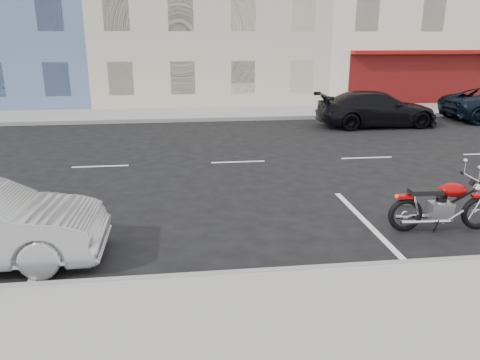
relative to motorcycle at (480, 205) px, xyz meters
name	(u,v)px	position (x,y,z in m)	size (l,w,h in m)	color
ground	(303,160)	(-2.02, 5.58, -0.48)	(120.00, 120.00, 0.00)	black
sidewalk_far	(152,115)	(-7.02, 14.28, -0.41)	(80.00, 3.40, 0.15)	gray
curb_near	(94,285)	(-7.02, -1.42, -0.40)	(80.00, 0.12, 0.16)	gray
curb_far	(150,121)	(-7.02, 12.58, -0.40)	(80.00, 0.12, 0.16)	gray
motorcycle	(480,205)	(0.00, 0.00, 0.00)	(2.12, 0.70, 1.06)	black
car_far	(376,109)	(2.33, 10.59, 0.23)	(2.01, 4.94, 1.43)	black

